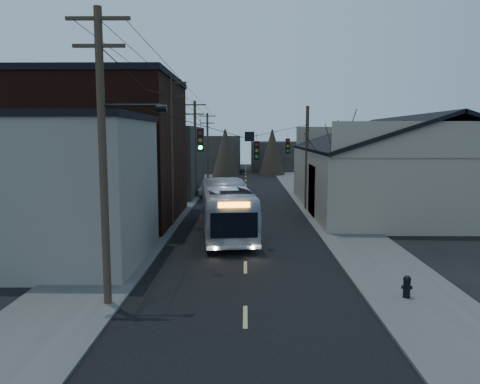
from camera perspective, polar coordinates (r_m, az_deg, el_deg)
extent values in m
plane|color=black|center=(14.69, 0.63, -17.94)|extent=(160.00, 160.00, 0.00)
cube|color=black|center=(43.76, 0.70, -1.13)|extent=(9.00, 110.00, 0.02)
cube|color=#474744|center=(44.23, -7.76, -1.04)|extent=(4.00, 110.00, 0.12)
cube|color=#474744|center=(44.23, 9.15, -1.06)|extent=(4.00, 110.00, 0.12)
cube|color=gray|center=(24.22, -21.13, 0.14)|extent=(8.00, 8.00, 7.00)
cube|color=black|center=(34.81, -16.05, 4.76)|extent=(10.00, 12.00, 10.00)
cube|color=#2E2925|center=(50.30, -10.21, 3.82)|extent=(9.00, 14.00, 7.00)
cube|color=gray|center=(40.63, 19.36, 1.39)|extent=(16.00, 20.00, 5.00)
cube|color=black|center=(39.36, 14.02, 6.95)|extent=(8.16, 20.60, 2.86)
cube|color=black|center=(41.92, 24.80, 6.50)|extent=(8.16, 20.60, 2.86)
cube|color=#2E2925|center=(78.61, -3.68, 4.66)|extent=(10.00, 12.00, 6.00)
cube|color=#2E2925|center=(83.69, 5.52, 4.44)|extent=(12.00, 14.00, 5.00)
cone|color=black|center=(34.04, 11.71, 2.48)|extent=(0.40, 0.40, 7.20)
cylinder|color=#382B1E|center=(17.10, -16.36, 3.56)|extent=(0.28, 0.28, 10.50)
cube|color=#382B1E|center=(17.51, -16.94, 19.60)|extent=(2.20, 0.12, 0.12)
cylinder|color=#382B1E|center=(31.74, -8.40, 4.77)|extent=(0.28, 0.28, 10.00)
cube|color=#382B1E|center=(31.90, -8.55, 13.05)|extent=(2.20, 0.12, 0.12)
cylinder|color=#382B1E|center=(46.61, -5.48, 5.19)|extent=(0.28, 0.28, 9.50)
cube|color=#382B1E|center=(46.68, -5.54, 10.54)|extent=(2.20, 0.12, 0.12)
cylinder|color=#382B1E|center=(61.55, -3.97, 5.40)|extent=(0.28, 0.28, 9.00)
cube|color=#382B1E|center=(61.57, -4.00, 9.22)|extent=(2.20, 0.12, 0.12)
cylinder|color=#382B1E|center=(38.69, 8.15, 4.05)|extent=(0.28, 0.28, 8.50)
cube|color=black|center=(20.92, -4.83, 6.31)|extent=(0.28, 0.20, 1.00)
cube|color=black|center=(25.34, 2.06, 5.09)|extent=(0.28, 0.20, 1.00)
cube|color=black|center=(31.45, 5.83, 5.61)|extent=(0.28, 0.20, 1.00)
imported|color=silver|center=(29.12, -1.70, -2.00)|extent=(4.03, 12.00, 3.28)
imported|color=#95989C|center=(48.00, -3.88, 0.37)|extent=(1.88, 4.18, 1.33)
cylinder|color=black|center=(18.95, 19.66, -11.04)|extent=(0.27, 0.27, 0.67)
sphere|color=black|center=(18.84, 19.71, -9.98)|extent=(0.29, 0.29, 0.29)
cylinder|color=black|center=(18.93, 19.67, -10.88)|extent=(0.41, 0.21, 0.13)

